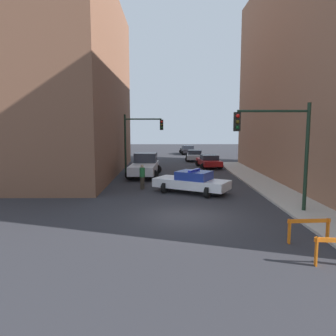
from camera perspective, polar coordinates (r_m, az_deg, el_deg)
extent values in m
plane|color=#2D2D33|center=(15.55, 2.89, -8.43)|extent=(120.00, 120.00, 0.00)
cube|color=#B2ADA3|center=(17.06, 24.35, -7.45)|extent=(2.40, 44.00, 0.12)
cube|color=brown|center=(31.17, -21.99, 13.23)|extent=(14.00, 20.00, 15.37)
cylinder|color=black|center=(17.09, 22.98, 1.71)|extent=(0.18, 0.18, 5.20)
cylinder|color=black|center=(16.43, 17.85, 9.42)|extent=(3.40, 0.12, 0.12)
cube|color=black|center=(15.97, 11.93, 7.89)|extent=(0.30, 0.22, 0.90)
sphere|color=red|center=(15.83, 12.07, 8.87)|extent=(0.18, 0.18, 0.18)
sphere|color=#4C3D0C|center=(15.83, 12.04, 7.89)|extent=(0.18, 0.18, 0.18)
sphere|color=#0C4219|center=(15.83, 12.02, 6.91)|extent=(0.18, 0.18, 0.18)
cylinder|color=black|center=(29.13, -7.44, 4.12)|extent=(0.18, 0.18, 5.20)
cylinder|color=black|center=(28.94, -4.33, 8.49)|extent=(3.20, 0.12, 0.12)
cube|color=black|center=(28.87, -1.13, 7.52)|extent=(0.30, 0.22, 0.90)
sphere|color=red|center=(28.73, -1.13, 8.06)|extent=(0.18, 0.18, 0.18)
sphere|color=#4C3D0C|center=(28.73, -1.13, 7.52)|extent=(0.18, 0.18, 0.18)
sphere|color=#0C4219|center=(28.73, -1.13, 6.98)|extent=(0.18, 0.18, 0.18)
cube|color=white|center=(20.75, 4.07, -2.71)|extent=(5.00, 3.95, 0.55)
cube|color=navy|center=(20.58, 4.56, -1.28)|extent=(2.52, 2.40, 0.52)
cylinder|color=black|center=(20.72, -0.60, -3.47)|extent=(0.52, 0.68, 0.66)
cylinder|color=black|center=(22.19, 1.60, -2.75)|extent=(0.52, 0.68, 0.66)
cylinder|color=black|center=(19.45, 6.87, -4.25)|extent=(0.52, 0.68, 0.66)
cylinder|color=black|center=(21.01, 8.66, -3.41)|extent=(0.52, 0.68, 0.66)
cube|color=#2633BF|center=(20.53, 4.57, -0.40)|extent=(0.87, 1.30, 0.12)
cube|color=silver|center=(27.30, -4.15, 0.04)|extent=(2.32, 5.51, 0.70)
cube|color=#2D333D|center=(28.28, -3.90, 1.83)|extent=(1.94, 1.84, 0.80)
cylinder|color=black|center=(29.12, -5.54, -0.21)|extent=(0.81, 0.31, 0.80)
cylinder|color=black|center=(28.90, -1.93, -0.23)|extent=(0.81, 0.31, 0.80)
cylinder|color=black|center=(25.84, -6.62, -1.19)|extent=(0.81, 0.31, 0.80)
cylinder|color=black|center=(25.60, -2.56, -1.23)|extent=(0.81, 0.31, 0.80)
cube|color=maroon|center=(33.43, 7.11, 1.05)|extent=(2.22, 4.46, 0.52)
cube|color=#232833|center=(33.22, 7.20, 1.87)|extent=(1.76, 1.96, 0.48)
cylinder|color=black|center=(34.58, 5.26, 0.85)|extent=(0.64, 0.28, 0.62)
cylinder|color=black|center=(34.95, 7.92, 0.88)|extent=(0.64, 0.28, 0.62)
cylinder|color=black|center=(31.99, 6.22, 0.30)|extent=(0.64, 0.28, 0.62)
cylinder|color=black|center=(32.39, 9.08, 0.34)|extent=(0.64, 0.28, 0.62)
cube|color=silver|center=(39.80, 4.69, 2.09)|extent=(2.20, 4.45, 0.52)
cube|color=#232833|center=(39.58, 4.70, 2.79)|extent=(1.75, 1.95, 0.48)
cylinder|color=black|center=(41.16, 3.54, 1.91)|extent=(0.64, 0.28, 0.62)
cylinder|color=black|center=(41.16, 5.84, 1.89)|extent=(0.64, 0.28, 0.62)
cylinder|color=black|center=(38.51, 3.45, 1.53)|extent=(0.64, 0.28, 0.62)
cylinder|color=black|center=(38.50, 5.91, 1.51)|extent=(0.64, 0.28, 0.62)
cube|color=black|center=(48.90, 3.43, 3.09)|extent=(2.03, 4.39, 0.52)
cube|color=#232833|center=(48.70, 3.46, 3.66)|extent=(1.68, 1.89, 0.48)
cylinder|color=black|center=(50.15, 2.30, 2.91)|extent=(0.63, 0.25, 0.62)
cylinder|color=black|center=(50.35, 4.18, 2.91)|extent=(0.63, 0.25, 0.62)
cylinder|color=black|center=(47.51, 2.64, 2.65)|extent=(0.63, 0.25, 0.62)
cylinder|color=black|center=(47.72, 4.62, 2.66)|extent=(0.63, 0.25, 0.62)
cylinder|color=#382D23|center=(22.07, -4.49, -2.61)|extent=(0.35, 0.35, 0.82)
cylinder|color=#236633|center=(21.95, -4.50, -0.76)|extent=(0.45, 0.45, 0.62)
sphere|color=tan|center=(21.90, -4.52, 0.32)|extent=(0.27, 0.27, 0.22)
cube|color=orange|center=(11.17, 24.40, -13.12)|extent=(0.07, 0.16, 0.90)
cube|color=orange|center=(12.98, 23.36, -8.45)|extent=(1.60, 0.15, 0.14)
cube|color=orange|center=(12.78, 20.36, -10.33)|extent=(0.06, 0.16, 0.90)
cube|color=orange|center=(13.43, 26.04, -9.77)|extent=(0.06, 0.16, 0.90)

